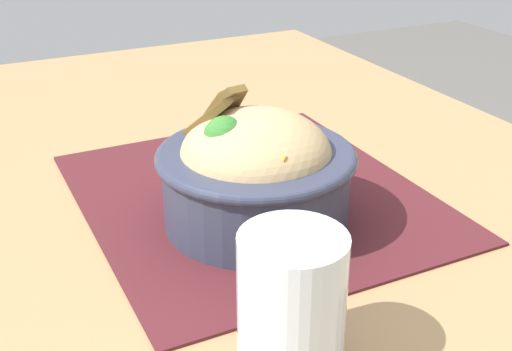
# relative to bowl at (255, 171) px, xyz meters

# --- Properties ---
(table) EXTENTS (1.34, 0.77, 0.70)m
(table) POSITION_rel_bowl_xyz_m (0.02, -0.05, -0.12)
(table) COLOR #99754C
(table) RESTS_ON ground_plane
(placemat) EXTENTS (0.39, 0.35, 0.00)m
(placemat) POSITION_rel_bowl_xyz_m (0.05, -0.02, -0.06)
(placemat) COLOR #47191E
(placemat) RESTS_ON table
(bowl) EXTENTS (0.20, 0.20, 0.13)m
(bowl) POSITION_rel_bowl_xyz_m (0.00, 0.00, 0.00)
(bowl) COLOR #2D3347
(bowl) RESTS_ON placemat
(fork) EXTENTS (0.04, 0.13, 0.00)m
(fork) POSITION_rel_bowl_xyz_m (0.16, -0.03, -0.05)
(fork) COLOR silver
(fork) RESTS_ON placemat
(drinking_glass) EXTENTS (0.08, 0.08, 0.10)m
(drinking_glass) POSITION_rel_bowl_xyz_m (-0.19, 0.07, -0.01)
(drinking_glass) COLOR silver
(drinking_glass) RESTS_ON table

